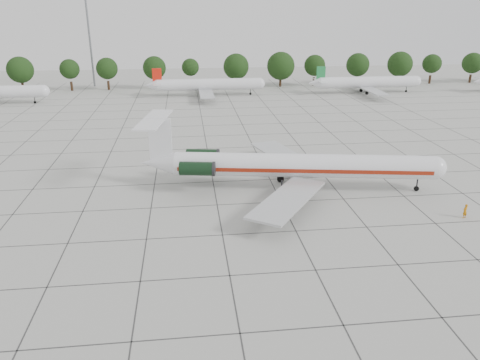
{
  "coord_description": "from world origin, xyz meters",
  "views": [
    {
      "loc": [
        -3.36,
        -52.45,
        23.14
      ],
      "look_at": [
        2.72,
        -0.91,
        3.5
      ],
      "focal_mm": 35.0,
      "sensor_mm": 36.0,
      "label": 1
    }
  ],
  "objects_px": {
    "main_airliner": "(286,165)",
    "floodlight_mast": "(89,36)",
    "bg_airliner_c": "(208,85)",
    "ground_crew": "(465,211)",
    "bg_airliner_d": "(368,82)"
  },
  "relations": [
    {
      "from": "main_airliner",
      "to": "bg_airliner_c",
      "type": "xyz_separation_m",
      "value": [
        -6.61,
        68.33,
        -0.39
      ]
    },
    {
      "from": "main_airliner",
      "to": "floodlight_mast",
      "type": "bearing_deg",
      "value": 123.93
    },
    {
      "from": "bg_airliner_d",
      "to": "floodlight_mast",
      "type": "bearing_deg",
      "value": 164.98
    },
    {
      "from": "main_airliner",
      "to": "floodlight_mast",
      "type": "distance_m",
      "value": 96.68
    },
    {
      "from": "bg_airliner_c",
      "to": "floodlight_mast",
      "type": "height_order",
      "value": "floodlight_mast"
    },
    {
      "from": "ground_crew",
      "to": "floodlight_mast",
      "type": "relative_size",
      "value": 0.07
    },
    {
      "from": "main_airliner",
      "to": "floodlight_mast",
      "type": "relative_size",
      "value": 1.56
    },
    {
      "from": "main_airliner",
      "to": "bg_airliner_d",
      "type": "height_order",
      "value": "main_airliner"
    },
    {
      "from": "main_airliner",
      "to": "ground_crew",
      "type": "height_order",
      "value": "main_airliner"
    },
    {
      "from": "bg_airliner_d",
      "to": "floodlight_mast",
      "type": "distance_m",
      "value": 79.91
    },
    {
      "from": "bg_airliner_c",
      "to": "main_airliner",
      "type": "bearing_deg",
      "value": -84.47
    },
    {
      "from": "main_airliner",
      "to": "ground_crew",
      "type": "distance_m",
      "value": 21.92
    },
    {
      "from": "floodlight_mast",
      "to": "main_airliner",
      "type": "bearing_deg",
      "value": -65.75
    },
    {
      "from": "bg_airliner_c",
      "to": "bg_airliner_d",
      "type": "height_order",
      "value": "same"
    },
    {
      "from": "ground_crew",
      "to": "main_airliner",
      "type": "bearing_deg",
      "value": -52.25
    }
  ]
}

